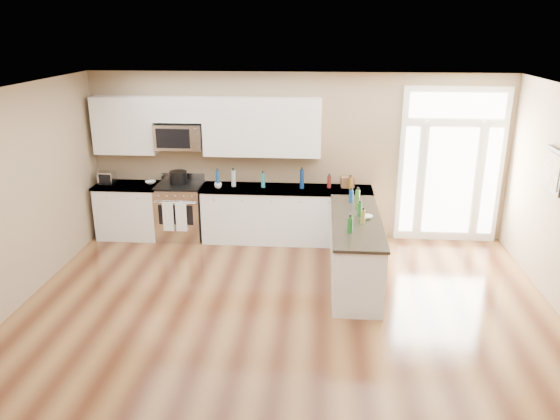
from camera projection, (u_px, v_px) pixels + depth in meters
name	position (u px, v px, depth m)	size (l,w,h in m)	color
ground	(278.00, 368.00, 5.90)	(8.00, 8.00, 0.00)	#4A2515
room_shell	(277.00, 219.00, 5.35)	(8.00, 8.00, 8.00)	#927B5C
back_cabinet_left	(130.00, 212.00, 9.45)	(1.10, 0.66, 0.94)	white
back_cabinet_right	(286.00, 216.00, 9.25)	(2.85, 0.66, 0.94)	white
peninsula_cabinet	(355.00, 252.00, 7.80)	(0.69, 2.32, 0.94)	white
upper_cabinet_left	(125.00, 125.00, 9.11)	(1.04, 0.33, 0.95)	white
upper_cabinet_right	(262.00, 127.00, 8.94)	(1.94, 0.33, 0.95)	white
upper_cabinet_short	(179.00, 109.00, 8.95)	(0.82, 0.33, 0.40)	white
microwave	(179.00, 136.00, 9.06)	(0.78, 0.41, 0.42)	silver
entry_door	(451.00, 166.00, 9.02)	(1.70, 0.10, 2.60)	white
wall_art_near	(554.00, 171.00, 7.17)	(0.05, 0.58, 0.58)	black
kitchen_range	(181.00, 211.00, 9.37)	(0.77, 0.68, 1.08)	silver
stockpot	(178.00, 177.00, 9.28)	(0.29, 0.29, 0.23)	black
toaster_oven	(107.00, 178.00, 9.27)	(0.26, 0.20, 0.22)	silver
cardboard_box	(348.00, 182.00, 9.10)	(0.22, 0.16, 0.18)	brown
bowl_left	(151.00, 182.00, 9.33)	(0.17, 0.17, 0.04)	white
bowl_peninsula	(367.00, 217.00, 7.64)	(0.15, 0.15, 0.05)	white
cup_counter	(218.00, 185.00, 9.06)	(0.12, 0.12, 0.09)	white
counter_bottles	(307.00, 190.00, 8.54)	(2.36, 2.12, 0.32)	#19591E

